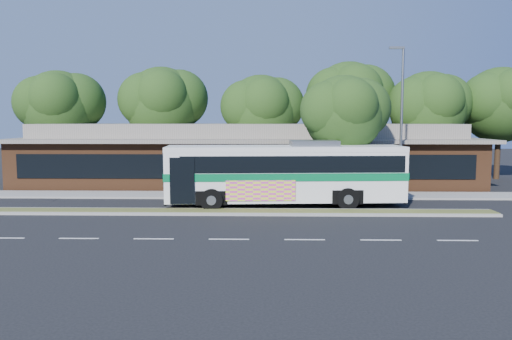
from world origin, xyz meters
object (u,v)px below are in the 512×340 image
(lamp_post, at_px, (401,117))
(transit_bus, at_px, (286,170))
(sidewalk_tree, at_px, (349,113))
(sedan, at_px, (52,177))

(lamp_post, height_order, transit_bus, lamp_post)
(sidewalk_tree, bearing_deg, sedan, 168.26)
(transit_bus, xyz_separation_m, sedan, (-15.85, 6.73, -1.22))
(transit_bus, xyz_separation_m, sidewalk_tree, (3.80, 2.64, 3.13))
(lamp_post, bearing_deg, transit_bus, -155.32)
(lamp_post, height_order, sidewalk_tree, lamp_post)
(lamp_post, xyz_separation_m, transit_bus, (-7.04, -3.23, -2.89))
(sidewalk_tree, bearing_deg, transit_bus, -145.21)
(sedan, bearing_deg, sidewalk_tree, -101.08)
(lamp_post, xyz_separation_m, sedan, (-22.88, 3.49, -4.11))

